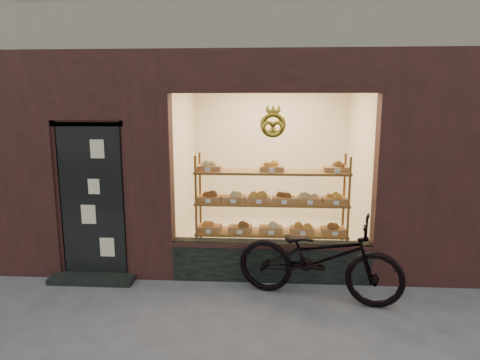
{
  "coord_description": "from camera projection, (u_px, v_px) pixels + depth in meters",
  "views": [
    {
      "loc": [
        0.38,
        -3.49,
        2.46
      ],
      "look_at": [
        0.03,
        2.0,
        1.43
      ],
      "focal_mm": 32.0,
      "sensor_mm": 36.0,
      "label": 1
    }
  ],
  "objects": [
    {
      "name": "display_shelf",
      "position": [
        271.0,
        213.0,
        6.22
      ],
      "size": [
        2.2,
        0.45,
        1.7
      ],
      "color": "brown",
      "rests_on": "ground"
    },
    {
      "name": "bicycle",
      "position": [
        319.0,
        257.0,
        5.3
      ],
      "size": [
        2.17,
        1.25,
        1.08
      ],
      "primitive_type": "imported",
      "rotation": [
        0.0,
        0.0,
        1.3
      ],
      "color": "black",
      "rests_on": "ground"
    }
  ]
}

